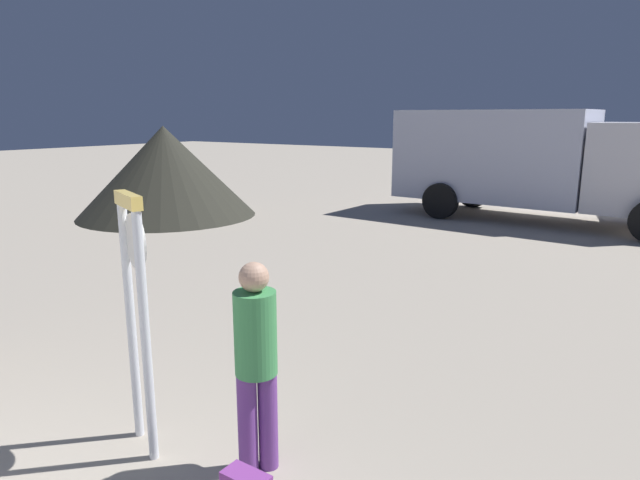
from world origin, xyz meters
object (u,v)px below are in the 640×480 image
object	(u,v)px
standing_clock	(136,295)
person_near_clock	(256,358)
dome_tent	(165,171)
box_truck_near	(523,159)

from	to	relation	value
standing_clock	person_near_clock	size ratio (longest dim) A/B	1.27
standing_clock	person_near_clock	xyz separation A→B (m)	(0.92, 0.28, -0.36)
dome_tent	box_truck_near	bearing A→B (deg)	31.18
person_near_clock	box_truck_near	world-z (taller)	box_truck_near
standing_clock	box_truck_near	bearing A→B (deg)	91.28
box_truck_near	standing_clock	bearing A→B (deg)	-88.72
person_near_clock	box_truck_near	distance (m)	11.55
standing_clock	person_near_clock	world-z (taller)	standing_clock
person_near_clock	dome_tent	bearing A→B (deg)	142.70
standing_clock	box_truck_near	size ratio (longest dim) A/B	0.30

